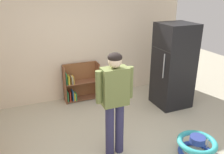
{
  "coord_description": "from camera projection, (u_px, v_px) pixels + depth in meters",
  "views": [
    {
      "loc": [
        -1.22,
        -2.7,
        2.44
      ],
      "look_at": [
        0.16,
        0.65,
        1.05
      ],
      "focal_mm": 37.65,
      "sensor_mm": 36.0,
      "label": 1
    }
  ],
  "objects": [
    {
      "name": "back_wall",
      "position": [
        76.0,
        40.0,
        5.17
      ],
      "size": [
        5.2,
        0.06,
        2.7
      ],
      "primitive_type": "cube",
      "color": "beige",
      "rests_on": "ground"
    },
    {
      "name": "refrigerator",
      "position": [
        173.0,
        66.0,
        4.95
      ],
      "size": [
        0.73,
        0.68,
        1.78
      ],
      "color": "black",
      "rests_on": "ground"
    },
    {
      "name": "baby_walker",
      "position": [
        197.0,
        146.0,
        3.61
      ],
      "size": [
        0.6,
        0.6,
        0.32
      ],
      "color": "blue",
      "rests_on": "ground"
    },
    {
      "name": "bookshelf",
      "position": [
        79.0,
        84.0,
        5.35
      ],
      "size": [
        0.8,
        0.28,
        0.85
      ],
      "color": "brown",
      "rests_on": "ground"
    },
    {
      "name": "standing_person",
      "position": [
        115.0,
        97.0,
        3.37
      ],
      "size": [
        0.57,
        0.22,
        1.62
      ],
      "color": "#323158",
      "rests_on": "ground"
    }
  ]
}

